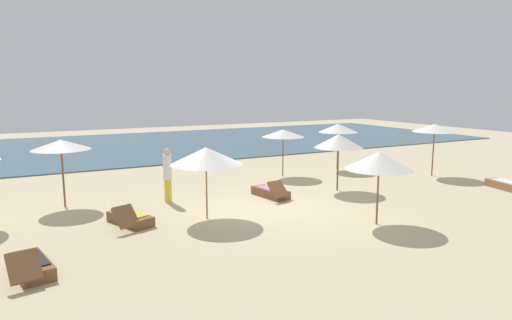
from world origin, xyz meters
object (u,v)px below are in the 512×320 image
(umbrella_4, at_px, (338,128))
(lounger_0, at_px, (130,218))
(umbrella_2, at_px, (206,156))
(lounger_1, at_px, (31,266))
(umbrella_0, at_px, (283,133))
(lounger_3, at_px, (508,185))
(lounger_4, at_px, (271,192))
(umbrella_7, at_px, (435,128))
(umbrella_1, at_px, (61,145))
(umbrella_5, at_px, (339,141))
(umbrella_8, at_px, (379,161))
(person_1, at_px, (168,174))

(umbrella_4, height_order, lounger_0, umbrella_4)
(umbrella_2, relative_size, lounger_1, 1.18)
(lounger_0, bearing_deg, umbrella_0, 28.07)
(lounger_3, xyz_separation_m, lounger_4, (-8.45, 3.12, 0.00))
(umbrella_7, bearing_deg, umbrella_2, -172.58)
(umbrella_1, relative_size, lounger_4, 1.23)
(lounger_4, bearing_deg, lounger_0, -169.78)
(umbrella_0, relative_size, umbrella_7, 0.90)
(lounger_1, relative_size, lounger_3, 1.00)
(umbrella_0, height_order, lounger_0, umbrella_0)
(umbrella_5, relative_size, lounger_1, 1.18)
(umbrella_5, bearing_deg, lounger_1, -163.12)
(lounger_4, bearing_deg, lounger_1, -156.08)
(umbrella_2, distance_m, lounger_0, 2.74)
(umbrella_7, height_order, lounger_3, umbrella_7)
(umbrella_1, distance_m, umbrella_5, 9.44)
(umbrella_7, xyz_separation_m, lounger_4, (-8.05, -0.06, -1.90))
(umbrella_8, xyz_separation_m, lounger_3, (7.38, 0.96, -1.63))
(umbrella_1, height_order, umbrella_7, umbrella_7)
(umbrella_5, distance_m, person_1, 6.26)
(lounger_3, height_order, lounger_4, lounger_4)
(umbrella_1, bearing_deg, lounger_0, -63.69)
(lounger_1, bearing_deg, umbrella_5, 16.88)
(umbrella_7, bearing_deg, lounger_4, -179.58)
(umbrella_4, height_order, lounger_4, umbrella_4)
(umbrella_8, bearing_deg, umbrella_2, 145.89)
(umbrella_8, distance_m, lounger_3, 7.62)
(umbrella_4, relative_size, lounger_1, 1.19)
(umbrella_7, relative_size, lounger_3, 1.26)
(lounger_3, bearing_deg, person_1, 160.77)
(umbrella_0, height_order, lounger_1, umbrella_0)
(lounger_0, bearing_deg, umbrella_4, 21.54)
(umbrella_7, xyz_separation_m, lounger_0, (-13.11, -0.97, -1.90))
(lounger_0, xyz_separation_m, lounger_4, (5.06, 0.91, -0.00))
(umbrella_2, distance_m, umbrella_5, 5.74)
(umbrella_1, distance_m, lounger_0, 3.70)
(umbrella_1, xyz_separation_m, umbrella_4, (11.86, 1.23, -0.07))
(umbrella_5, distance_m, lounger_4, 3.18)
(umbrella_1, bearing_deg, lounger_1, -101.67)
(lounger_3, bearing_deg, umbrella_7, 97.19)
(umbrella_8, bearing_deg, umbrella_0, 80.15)
(umbrella_2, xyz_separation_m, umbrella_4, (8.31, 4.58, 0.08))
(person_1, bearing_deg, lounger_1, -133.95)
(umbrella_7, xyz_separation_m, lounger_1, (-15.64, -3.42, -1.90))
(umbrella_4, bearing_deg, lounger_1, -153.12)
(umbrella_2, height_order, umbrella_4, umbrella_4)
(umbrella_2, distance_m, lounger_4, 3.65)
(umbrella_1, distance_m, lounger_3, 15.89)
(umbrella_0, distance_m, umbrella_5, 3.28)
(umbrella_4, height_order, lounger_1, umbrella_4)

